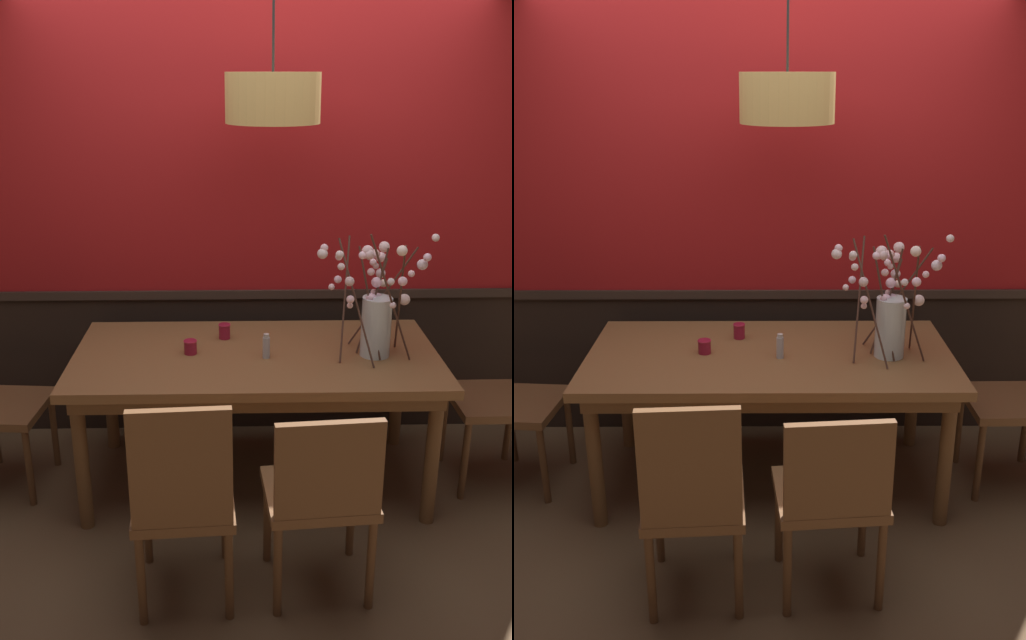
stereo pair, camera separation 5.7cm
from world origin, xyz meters
TOP-DOWN VIEW (x-y plane):
  - ground_plane at (0.00, 0.00)m, footprint 24.00×24.00m
  - back_wall at (0.00, 0.66)m, footprint 4.31×0.14m
  - dining_table at (0.00, 0.00)m, footprint 1.86×0.95m
  - chair_far_side_right at (0.25, 0.90)m, footprint 0.45×0.40m
  - chair_near_side_left at (-0.31, -0.92)m, footprint 0.43×0.46m
  - chair_near_side_right at (0.25, -0.88)m, footprint 0.48×0.44m
  - chair_head_east_end at (1.33, -0.01)m, footprint 0.44×0.44m
  - vase_with_blossoms at (0.59, -0.04)m, footprint 0.57×0.46m
  - candle_holder_nearer_center at (-0.16, 0.20)m, footprint 0.07×0.07m
  - candle_holder_nearer_edge at (-0.33, -0.01)m, footprint 0.07×0.07m
  - condiment_bottle at (0.05, -0.07)m, footprint 0.04×0.04m
  - pendant_lamp at (0.08, 0.09)m, footprint 0.45×0.45m

SIDE VIEW (x-z plane):
  - ground_plane at x=0.00m, z-range 0.00..0.00m
  - chair_near_side_right at x=0.25m, z-range 0.07..0.95m
  - chair_head_east_end at x=1.33m, z-range 0.07..0.98m
  - chair_near_side_left at x=-0.31m, z-range 0.04..1.01m
  - chair_far_side_right at x=0.25m, z-range 0.05..1.03m
  - dining_table at x=0.00m, z-range 0.29..1.05m
  - candle_holder_nearer_edge at x=-0.33m, z-range 0.76..0.83m
  - candle_holder_nearer_center at x=-0.16m, z-range 0.75..0.84m
  - condiment_bottle at x=0.05m, z-range 0.75..0.88m
  - vase_with_blossoms at x=0.59m, z-range 0.65..1.30m
  - back_wall at x=0.00m, z-range -0.01..2.66m
  - pendant_lamp at x=0.08m, z-range 1.60..2.39m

